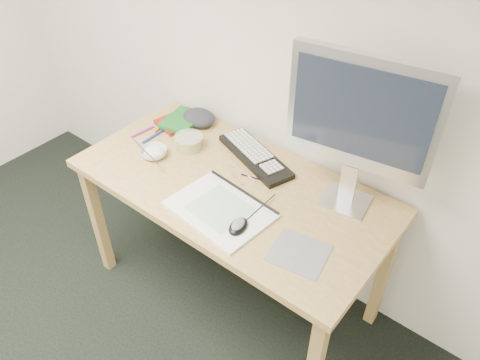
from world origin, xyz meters
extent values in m
plane|color=silver|center=(0.00, 1.80, 1.30)|extent=(3.60, 0.00, 3.60)
cube|color=tan|center=(-0.46, 1.13, 0.36)|extent=(0.05, 0.05, 0.71)
cube|color=tan|center=(-0.46, 1.73, 0.36)|extent=(0.05, 0.05, 0.71)
cube|color=tan|center=(0.84, 1.73, 0.36)|extent=(0.05, 0.05, 0.71)
cube|color=tan|center=(0.19, 1.43, 0.73)|extent=(1.40, 0.70, 0.03)
cube|color=gray|center=(0.64, 1.28, 0.75)|extent=(0.23, 0.22, 0.00)
cube|color=white|center=(0.26, 1.27, 0.76)|extent=(0.43, 0.33, 0.01)
cube|color=black|center=(0.16, 1.64, 0.76)|extent=(0.45, 0.28, 0.03)
cube|color=silver|center=(0.63, 1.64, 0.75)|extent=(0.22, 0.20, 0.01)
cube|color=silver|center=(0.63, 1.64, 0.85)|extent=(0.07, 0.03, 0.18)
cube|color=silver|center=(0.63, 1.64, 1.17)|extent=(0.55, 0.12, 0.45)
cube|color=black|center=(0.63, 1.64, 1.18)|extent=(0.50, 0.08, 0.35)
ellipsoid|color=black|center=(0.39, 1.23, 0.78)|extent=(0.09, 0.12, 0.04)
imported|color=white|center=(-0.22, 1.36, 0.77)|extent=(0.16, 0.16, 0.04)
cylinder|color=silver|center=(-0.22, 1.32, 0.79)|extent=(0.24, 0.08, 0.02)
cylinder|color=#DDB94E|center=(-0.13, 1.51, 0.78)|extent=(0.15, 0.15, 0.07)
cube|color=maroon|center=(-0.32, 1.64, 0.76)|extent=(0.20, 0.24, 0.02)
cube|color=#186321|center=(-0.30, 1.63, 0.78)|extent=(0.19, 0.24, 0.02)
ellipsoid|color=#2A2D32|center=(-0.25, 1.70, 0.78)|extent=(0.17, 0.15, 0.06)
cylinder|color=pink|center=(0.18, 1.52, 0.75)|extent=(0.18, 0.04, 0.01)
cylinder|color=#A48257|center=(0.15, 1.49, 0.75)|extent=(0.17, 0.08, 0.01)
cylinder|color=black|center=(0.26, 1.52, 0.75)|extent=(0.16, 0.05, 0.01)
cylinder|color=#1C329A|center=(-0.33, 1.46, 0.76)|extent=(0.02, 0.14, 0.01)
cylinder|color=orange|center=(-0.37, 1.56, 0.76)|extent=(0.04, 0.13, 0.01)
cylinder|color=#832791|center=(-0.41, 1.46, 0.76)|extent=(0.03, 0.13, 0.01)
camera|label=1|loc=(1.19, 0.25, 2.05)|focal=35.00mm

